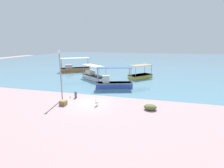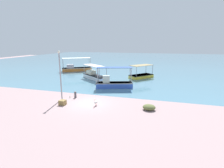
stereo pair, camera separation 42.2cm
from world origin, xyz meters
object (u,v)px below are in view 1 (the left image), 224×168
Objects in this scene: fishing_boat_near_left at (113,83)px; lamp_post at (61,73)px; fishing_boat_outer at (93,76)px; mooring_bollard at (76,94)px; fishing_boat_far_left at (140,75)px; cargo_crate at (63,103)px; pelican at (97,102)px; fishing_boat_far_right at (75,68)px; glass_bottle at (70,97)px; net_pile at (150,107)px.

lamp_post reaches higher than fishing_boat_near_left.
mooring_bollard is (1.92, -10.84, -0.19)m from fishing_boat_outer.
fishing_boat_far_left is 7.36× the size of cargo_crate.
lamp_post is at bearing -121.78° from fishing_boat_near_left.
lamp_post is at bearing 169.53° from pelican.
fishing_boat_far_right is 21.06m from lamp_post.
fishing_boat_far_right reaches higher than mooring_bollard.
lamp_post is 3.50m from cargo_crate.
pelican is 4.27m from glass_bottle.
fishing_boat_outer is 11.16m from glass_bottle.
pelican is at bearing -176.28° from net_pile.
glass_bottle is (-3.96, 1.59, -0.27)m from pelican.
lamp_post reaches higher than glass_bottle.
glass_bottle is (8.83, -18.49, -0.53)m from fishing_boat_far_right.
cargo_crate is (-0.15, -2.60, -0.17)m from mooring_bollard.
pelican is (12.78, -20.08, -0.26)m from fishing_boat_far_right.
glass_bottle is (-6.71, -14.55, -0.37)m from fishing_boat_far_left.
fishing_boat_far_right is at bearing 122.49° from pelican.
mooring_bollard is 2.61m from cargo_crate.
cargo_crate is at bearing -172.81° from net_pile.
mooring_bollard is at bearing 170.57° from net_pile.
fishing_boat_outer is at bearing 112.55° from pelican.
net_pile is (8.82, -1.46, -0.15)m from mooring_bollard.
lamp_post reaches higher than pelican.
pelican reaches higher than net_pile.
lamp_post is (8.21, -19.23, 2.53)m from fishing_boat_far_right.
fishing_boat_far_right reaches higher than net_pile.
fishing_boat_far_right reaches higher than glass_bottle.
pelican is (0.29, -7.75, -0.29)m from fishing_boat_near_left.
lamp_post is at bearing -129.33° from glass_bottle.
fishing_boat_far_right is 22.83m from cargo_crate.
fishing_boat_far_left is 18.03m from cargo_crate.
fishing_boat_far_left is 0.86× the size of lamp_post.
fishing_boat_outer is 12.11m from lamp_post.
cargo_crate reaches higher than glass_bottle.
mooring_bollard is at bearing 38.45° from lamp_post.
fishing_boat_outer is at bearing -156.51° from fishing_boat_far_left.
lamp_post is 7.11× the size of mooring_bollard.
fishing_boat_far_right is (-15.53, 3.93, 0.15)m from fishing_boat_far_left.
lamp_post is at bearing -115.57° from fishing_boat_far_left.
fishing_boat_outer is at bearing 135.37° from fishing_boat_near_left.
cargo_crate is (-6.24, -16.92, -0.23)m from fishing_boat_far_left.
net_pile is at bearing -9.43° from mooring_bollard.
cargo_crate is at bearing -167.48° from pelican.
lamp_post reaches higher than fishing_boat_far_right.
fishing_boat_far_right is 23.80m from pelican.
net_pile is (10.74, -12.31, -0.34)m from fishing_boat_outer.
lamp_post reaches higher than net_pile.
fishing_boat_near_left is at bearing 127.95° from net_pile.
fishing_boat_far_left is 17.85× the size of glass_bottle.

